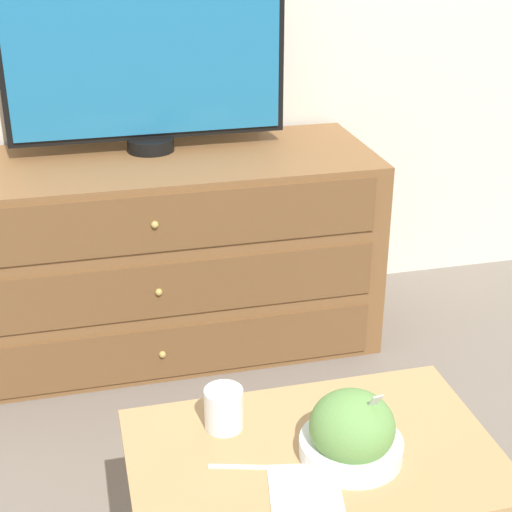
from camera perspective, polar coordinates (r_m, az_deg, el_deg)
name	(u,v)px	position (r m, az deg, el deg)	size (l,w,h in m)	color
ground_plane	(141,302)	(3.26, -8.36, -3.31)	(12.00, 12.00, 0.00)	#70665B
dresser	(148,255)	(2.82, -7.85, 0.07)	(1.59, 0.60, 0.71)	brown
tv	(145,53)	(2.71, -8.07, 14.42)	(0.95, 0.16, 0.65)	black
coffee_table	(313,476)	(1.81, 4.18, -15.65)	(0.81, 0.51, 0.42)	tan
takeout_bowl	(352,432)	(1.73, 6.98, -12.61)	(0.23, 0.23, 0.18)	silver
drink_cup	(224,411)	(1.81, -2.36, -11.18)	(0.09, 0.09, 0.10)	white
napkin	(305,488)	(1.68, 3.56, -16.49)	(0.17, 0.17, 0.00)	white
knife	(250,467)	(1.72, -0.47, -15.11)	(0.17, 0.06, 0.01)	silver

